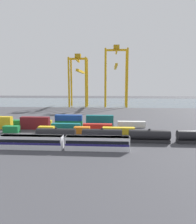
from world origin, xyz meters
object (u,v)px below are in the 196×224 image
at_px(shipping_container_1, 46,130).
at_px(shipping_container_8, 66,126).
at_px(freight_tank_row, 125,136).
at_px(shipping_container_3, 119,131).
at_px(passenger_train, 64,142).
at_px(gantry_crane_west, 79,75).
at_px(gantry_crane_central, 116,71).

relative_size(shipping_container_1, shipping_container_8, 0.50).
height_order(freight_tank_row, shipping_container_1, freight_tank_row).
bearing_deg(shipping_container_3, passenger_train, -131.51).
relative_size(freight_tank_row, shipping_container_1, 9.77).
bearing_deg(freight_tank_row, gantry_crane_west, 106.59).
bearing_deg(gantry_crane_central, passenger_train, -98.88).
bearing_deg(shipping_container_8, gantry_crane_central, 75.74).
relative_size(shipping_container_1, gantry_crane_central, 0.12).
xyz_separation_m(freight_tank_row, shipping_container_8, (-23.38, 16.62, -0.88)).
relative_size(freight_tank_row, gantry_crane_central, 1.16).
bearing_deg(shipping_container_3, gantry_crane_west, 107.28).
bearing_deg(gantry_crane_central, shipping_container_3, -90.94).
bearing_deg(shipping_container_1, shipping_container_3, 0.00).
bearing_deg(gantry_crane_west, shipping_container_8, -84.47).
bearing_deg(shipping_container_8, passenger_train, -78.60).
xyz_separation_m(passenger_train, shipping_container_8, (-5.03, 24.97, -0.84)).
height_order(passenger_train, shipping_container_1, passenger_train).
distance_m(shipping_container_1, shipping_container_8, 8.94).
distance_m(freight_tank_row, gantry_crane_central, 111.54).
distance_m(shipping_container_3, gantry_crane_west, 105.60).
bearing_deg(freight_tank_row, gantry_crane_central, 90.10).
bearing_deg(shipping_container_3, shipping_container_1, 180.00).
distance_m(passenger_train, freight_tank_row, 20.15).
height_order(shipping_container_3, gantry_crane_central, gantry_crane_central).
bearing_deg(passenger_train, freight_tank_row, 24.49).
bearing_deg(passenger_train, gantry_crane_west, 96.80).
relative_size(passenger_train, shipping_container_3, 3.12).
bearing_deg(passenger_train, gantry_crane_central, 81.12).
bearing_deg(freight_tank_row, shipping_container_1, 160.82).
bearing_deg(shipping_container_8, freight_tank_row, -35.41).
height_order(passenger_train, shipping_container_3, passenger_train).
distance_m(passenger_train, shipping_container_1, 21.92).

